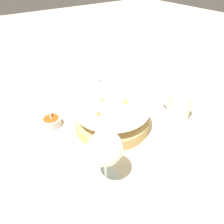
{
  "coord_description": "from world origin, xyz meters",
  "views": [
    {
      "loc": [
        -0.51,
        0.37,
        0.49
      ],
      "look_at": [
        -0.03,
        0.02,
        0.06
      ],
      "focal_mm": 35.0,
      "sensor_mm": 36.0,
      "label": 1
    }
  ],
  "objects_px": {
    "wine_glass": "(105,150)",
    "beer_mug": "(178,107)",
    "sauce_cup": "(52,121)",
    "side_plate": "(113,87)",
    "food_basket": "(112,118)"
  },
  "relations": [
    {
      "from": "beer_mug",
      "to": "side_plate",
      "type": "relative_size",
      "value": 0.63
    },
    {
      "from": "food_basket",
      "to": "beer_mug",
      "type": "relative_size",
      "value": 2.11
    },
    {
      "from": "food_basket",
      "to": "side_plate",
      "type": "xyz_separation_m",
      "value": [
        0.21,
        -0.16,
        -0.03
      ]
    },
    {
      "from": "side_plate",
      "to": "wine_glass",
      "type": "bearing_deg",
      "value": 141.73
    },
    {
      "from": "food_basket",
      "to": "wine_glass",
      "type": "relative_size",
      "value": 1.62
    },
    {
      "from": "food_basket",
      "to": "side_plate",
      "type": "bearing_deg",
      "value": -36.94
    },
    {
      "from": "food_basket",
      "to": "side_plate",
      "type": "relative_size",
      "value": 1.33
    },
    {
      "from": "wine_glass",
      "to": "side_plate",
      "type": "distance_m",
      "value": 0.5
    },
    {
      "from": "side_plate",
      "to": "beer_mug",
      "type": "bearing_deg",
      "value": -167.3
    },
    {
      "from": "wine_glass",
      "to": "food_basket",
      "type": "bearing_deg",
      "value": -39.88
    },
    {
      "from": "sauce_cup",
      "to": "side_plate",
      "type": "relative_size",
      "value": 0.59
    },
    {
      "from": "sauce_cup",
      "to": "beer_mug",
      "type": "height_order",
      "value": "sauce_cup"
    },
    {
      "from": "wine_glass",
      "to": "beer_mug",
      "type": "xyz_separation_m",
      "value": [
        0.07,
        -0.37,
        -0.06
      ]
    },
    {
      "from": "food_basket",
      "to": "beer_mug",
      "type": "bearing_deg",
      "value": -112.41
    },
    {
      "from": "wine_glass",
      "to": "side_plate",
      "type": "relative_size",
      "value": 0.82
    }
  ]
}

